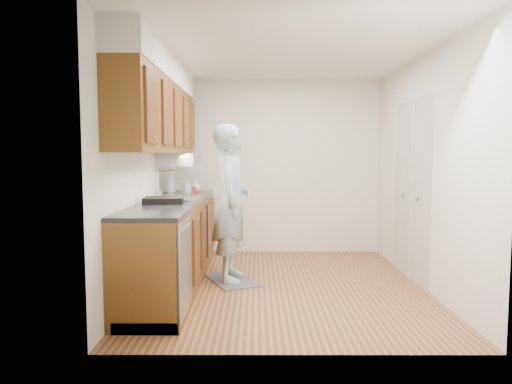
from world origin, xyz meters
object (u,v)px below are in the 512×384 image
(steel_can, at_px, (187,189))
(soap_bottle_c, at_px, (195,186))
(soap_bottle_a, at_px, (171,182))
(dish_rack, at_px, (164,200))
(person, at_px, (231,192))
(soap_bottle_b, at_px, (186,186))
(soda_can, at_px, (194,191))

(steel_can, bearing_deg, soap_bottle_c, 44.57)
(soap_bottle_a, relative_size, dish_rack, 0.78)
(person, relative_size, soap_bottle_b, 10.08)
(soap_bottle_a, height_order, soda_can, soap_bottle_a)
(soda_can, bearing_deg, soap_bottle_c, 95.71)
(soap_bottle_b, xyz_separation_m, steel_can, (0.01, 0.00, -0.04))
(soap_bottle_b, relative_size, soda_can, 1.78)
(soda_can, bearing_deg, person, -38.79)
(soap_bottle_c, bearing_deg, soap_bottle_a, -155.57)
(dish_rack, bearing_deg, soap_bottle_c, 76.63)
(soap_bottle_a, bearing_deg, soda_can, -35.41)
(soda_can, relative_size, dish_rack, 0.28)
(soap_bottle_b, xyz_separation_m, dish_rack, (-0.05, -1.14, -0.07))
(person, relative_size, soap_bottle_a, 6.59)
(soap_bottle_b, relative_size, soap_bottle_c, 1.06)
(soap_bottle_c, height_order, dish_rack, soap_bottle_c)
(person, height_order, soap_bottle_c, person)
(soap_bottle_b, bearing_deg, dish_rack, -92.74)
(steel_can, bearing_deg, soda_can, -65.32)
(steel_can, bearing_deg, dish_rack, -93.19)
(soap_bottle_c, height_order, soda_can, soap_bottle_c)
(soap_bottle_a, distance_m, soap_bottle_b, 0.20)
(soap_bottle_a, bearing_deg, soap_bottle_b, 12.26)
(person, height_order, soap_bottle_b, person)
(person, distance_m, steel_can, 0.88)
(soap_bottle_c, xyz_separation_m, dish_rack, (-0.15, -1.23, -0.06))
(person, relative_size, steel_can, 17.02)
(soap_bottle_c, relative_size, steel_can, 1.60)
(person, xyz_separation_m, soap_bottle_b, (-0.61, 0.65, 0.03))
(soap_bottle_a, xyz_separation_m, soda_can, (0.32, -0.23, -0.10))
(dish_rack, bearing_deg, soap_bottle_a, 90.37)
(person, xyz_separation_m, dish_rack, (-0.66, -0.49, -0.04))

